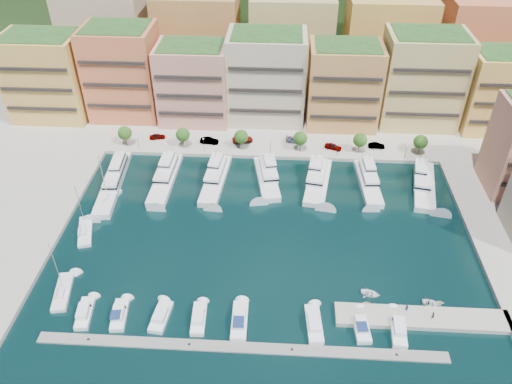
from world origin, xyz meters
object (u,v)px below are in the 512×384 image
Objects in this scene: yacht_1 at (166,176)px; yacht_2 at (216,177)px; cruiser_0 at (85,313)px; cruiser_8 at (398,328)px; yacht_4 at (318,179)px; yacht_5 at (368,180)px; tree_1 at (183,135)px; car_0 at (157,136)px; yacht_6 at (424,183)px; sailboat_2 at (108,200)px; tree_2 at (241,137)px; person_1 at (433,315)px; tree_4 at (360,140)px; car_5 at (377,146)px; lamppost_2 at (270,145)px; sailboat_0 at (63,292)px; tree_3 at (300,138)px; sailboat_1 at (85,232)px; tender_1 at (367,303)px; car_1 at (209,141)px; cruiser_4 at (240,321)px; cruiser_1 at (120,315)px; tender_0 at (371,294)px; lamppost_1 at (204,143)px; yacht_3 at (267,175)px; lamppost_3 at (338,147)px; cruiser_2 at (161,317)px; car_4 at (333,147)px; person_0 at (407,307)px; tender_2 at (431,303)px; car_3 at (296,140)px; tree_5 at (421,142)px; tender_3 at (440,302)px; lamppost_0 at (138,141)px; car_2 at (243,139)px; cruiser_7 at (361,326)px; lamppost_4 at (406,149)px; cruiser_3 at (199,319)px; tree_0 at (125,133)px; yacht_0 at (114,179)px.

yacht_2 is (12.75, 0.41, 0.12)m from yacht_1.
cruiser_0 is 57.56m from cruiser_8.
yacht_5 is at bearing 1.59° from yacht_4.
tree_1 is 1.28× the size of car_0.
yacht_6 is 1.56× the size of sailboat_2.
person_1 is (39.50, -55.76, -2.93)m from tree_2.
tree_4 is 18.16m from yacht_4.
yacht_4 is at bearing 134.84° from car_5.
lamppost_2 is 63.88m from sailboat_0.
tree_3 is 0.43× the size of sailboat_1.
car_1 reaches higher than tender_1.
yacht_2 is 45.11m from cruiser_4.
yacht_2 is 1.11× the size of yacht_5.
cruiser_1 reaches higher than tender_0.
lamppost_1 is (-42.00, -2.30, -0.92)m from tree_4.
sailboat_2 reaches higher than yacht_6.
cruiser_0 is at bearing -134.19° from tree_4.
yacht_3 is (17.56, -10.53, -2.62)m from lamppost_1.
tree_1 is 1.35× the size of lamppost_3.
car_1 is at bearing 103.29° from yacht_2.
cruiser_2 is 39.52m from sailboat_2.
car_4 is (-6.84, 1.09, -2.95)m from tree_4.
sailboat_0 is at bearing 158.59° from cruiser_1.
lamppost_1 is 68.84m from person_0.
yacht_6 is 5.92× the size of tender_2.
lamppost_3 is 33.57m from yacht_2.
car_4 is at bearing 29.38° from tender_2.
tree_3 is at bearing 38.53° from tender_2.
tender_0 is 0.68× the size of car_3.
tree_5 is 0.27× the size of yacht_6.
yacht_3 reaches higher than car_0.
lamppost_1 is 2.87× the size of tender_3.
person_0 is at bearing -45.46° from person_1.
car_2 is (28.10, 5.63, -2.02)m from lamppost_0.
tender_2 is at bearing -32.45° from yacht_1.
tender_0 is (2.75, 8.08, -0.18)m from cruiser_7.
lamppost_4 is 11.99m from yacht_6.
cruiser_3 is at bearing -131.35° from tree_5.
yacht_6 is 4.40× the size of car_4.
tree_0 is 0.76× the size of cruiser_7.
yacht_1 is at bearing -46.15° from tree_0.
yacht_4 is at bearing -178.41° from yacht_5.
lamppost_2 is 27.39m from yacht_5.
yacht_1 is 3.98× the size of car_3.
cruiser_3 is (14.77, 0.02, -0.02)m from cruiser_1.
car_0 is (6.68, 20.35, 0.55)m from yacht_0.
lamppost_3 is 0.77× the size of car_3.
tender_0 is (-12.98, 1.39, 0.00)m from tender_3.
person_1 is at bearing -98.67° from tree_5.
tree_3 reaches higher than tender_3.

